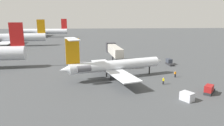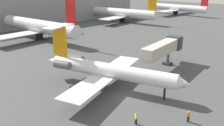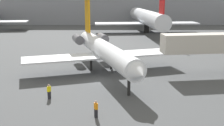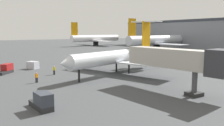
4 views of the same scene
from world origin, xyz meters
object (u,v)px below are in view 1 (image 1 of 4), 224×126
at_px(jet_bridge, 114,50).
at_px(parked_airliner_east_mid, 10,38).
at_px(ground_crew_marshaller, 163,81).
at_px(baggage_tug_lead, 169,62).
at_px(parked_airliner_east_end, 40,31).
at_px(ground_crew_loader, 175,74).
at_px(baggage_tug_trailing, 209,90).
at_px(regional_jet, 112,65).
at_px(cargo_container_uld, 187,96).

bearing_deg(jet_bridge, parked_airliner_east_mid, 49.58).
bearing_deg(ground_crew_marshaller, baggage_tug_lead, -22.65).
bearing_deg(parked_airliner_east_end, ground_crew_loader, -149.70).
relative_size(ground_crew_loader, baggage_tug_lead, 0.41).
distance_m(baggage_tug_lead, baggage_tug_trailing, 25.89).
distance_m(jet_bridge, baggage_tug_trailing, 34.10).
xyz_separation_m(ground_crew_loader, parked_airliner_east_mid, (59.73, 64.81, 3.50)).
xyz_separation_m(regional_jet, parked_airliner_east_mid, (59.59, 48.42, 0.85)).
relative_size(ground_crew_marshaller, baggage_tug_lead, 0.41).
relative_size(baggage_tug_lead, parked_airliner_east_mid, 0.11).
height_order(parked_airliner_east_mid, parked_airliner_east_end, parked_airliner_east_mid).
xyz_separation_m(baggage_tug_lead, cargo_container_uld, (-29.01, 6.52, -0.01)).
xyz_separation_m(baggage_tug_trailing, parked_airliner_east_mid, (71.69, 67.54, 3.52)).
bearing_deg(baggage_tug_trailing, ground_crew_loader, 12.82).
distance_m(ground_crew_marshaller, parked_airliner_east_mid, 88.64).
bearing_deg(baggage_tug_trailing, parked_airliner_east_mid, 43.29).
height_order(baggage_tug_trailing, cargo_container_uld, baggage_tug_trailing).
xyz_separation_m(regional_jet, parked_airliner_east_end, (104.09, 44.53, 0.60)).
xyz_separation_m(ground_crew_marshaller, baggage_tug_lead, (19.39, -8.09, -0.02)).
distance_m(ground_crew_loader, cargo_container_uld, 15.44).
bearing_deg(ground_crew_loader, regional_jet, 89.49).
distance_m(ground_crew_marshaller, parked_airliner_east_end, 123.24).
bearing_deg(cargo_container_uld, regional_jet, 40.68).
relative_size(regional_jet, parked_airliner_east_end, 0.70).
relative_size(ground_crew_loader, parked_airliner_east_mid, 0.05).
bearing_deg(ground_crew_marshaller, regional_jet, 64.03).
bearing_deg(jet_bridge, ground_crew_marshaller, -156.36).
height_order(baggage_tug_trailing, parked_airliner_east_mid, parked_airliner_east_mid).
height_order(jet_bridge, baggage_tug_lead, jet_bridge).
xyz_separation_m(ground_crew_marshaller, parked_airliner_east_end, (109.71, 56.06, 3.26)).
height_order(regional_jet, ground_crew_marshaller, regional_jet).
relative_size(baggage_tug_trailing, parked_airliner_east_end, 0.10).
distance_m(ground_crew_marshaller, baggage_tug_lead, 21.01).
bearing_deg(baggage_tug_trailing, parked_airliner_east_end, 28.71).
height_order(baggage_tug_lead, cargo_container_uld, baggage_tug_lead).
distance_m(jet_bridge, parked_airliner_east_end, 98.63).
xyz_separation_m(jet_bridge, baggage_tug_lead, (-3.17, -17.97, -3.72)).
relative_size(jet_bridge, ground_crew_marshaller, 9.16).
xyz_separation_m(ground_crew_loader, baggage_tug_trailing, (-11.96, -2.72, -0.02)).
xyz_separation_m(baggage_tug_lead, parked_airliner_east_end, (90.32, 64.14, 3.28)).
xyz_separation_m(ground_crew_marshaller, parked_airliner_east_mid, (65.20, 59.95, 3.50)).
distance_m(regional_jet, baggage_tug_lead, 24.12).
bearing_deg(parked_airliner_east_end, baggage_tug_lead, -144.62).
bearing_deg(parked_airliner_east_mid, regional_jet, -140.90).
bearing_deg(parked_airliner_east_mid, baggage_tug_trailing, -136.71).
height_order(regional_jet, baggage_tug_lead, regional_jet).
relative_size(regional_jet, ground_crew_loader, 16.17).
height_order(ground_crew_loader, baggage_tug_lead, baggage_tug_lead).
bearing_deg(parked_airliner_east_mid, cargo_container_uld, -140.57).
xyz_separation_m(regional_jet, jet_bridge, (16.94, -1.65, 1.05)).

